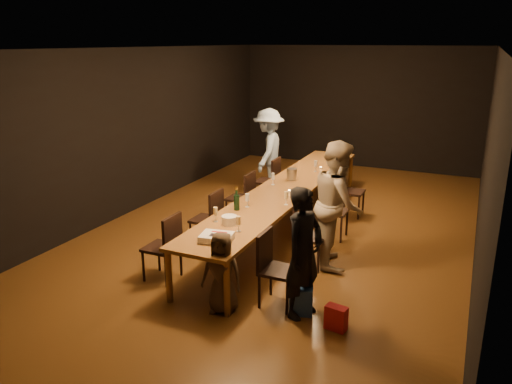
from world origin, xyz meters
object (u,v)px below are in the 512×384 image
at_px(chair_right_3, 352,191).
at_px(plate_stack, 229,220).
at_px(chair_right_0, 279,270).
at_px(woman_tan, 338,204).
at_px(ice_bucket, 292,174).
at_px(birthday_cake, 217,238).
at_px(chair_left_3, 267,181).
at_px(chair_left_2, 240,197).
at_px(chair_right_2, 334,210).
at_px(champagne_bottle, 237,198).
at_px(table, 285,190).
at_px(chair_left_0, 161,247).
at_px(woman_birthday, 304,253).
at_px(man_blue, 268,151).
at_px(child, 222,273).
at_px(chair_right_1, 311,236).
at_px(chair_left_1, 206,219).

height_order(chair_right_3, plate_stack, chair_right_3).
distance_m(chair_right_0, woman_tan, 1.55).
bearing_deg(ice_bucket, birthday_cake, -87.24).
bearing_deg(chair_left_3, chair_left_2, -180.00).
bearing_deg(chair_left_2, chair_right_2, -90.00).
bearing_deg(birthday_cake, champagne_bottle, 94.40).
bearing_deg(table, chair_right_3, 54.69).
bearing_deg(chair_left_0, chair_right_0, -90.00).
xyz_separation_m(woman_birthday, plate_stack, (-1.24, 0.55, 0.03)).
relative_size(man_blue, champagne_bottle, 5.10).
xyz_separation_m(chair_right_0, chair_left_0, (-1.70, 0.00, 0.00)).
distance_m(chair_left_0, child, 1.22).
distance_m(chair_right_1, child, 1.71).
bearing_deg(chair_right_3, birthday_cake, -11.92).
xyz_separation_m(chair_right_1, chair_left_3, (-1.70, 2.40, 0.00)).
relative_size(chair_left_1, plate_stack, 4.40).
xyz_separation_m(chair_right_0, plate_stack, (-0.91, 0.46, 0.34)).
bearing_deg(chair_right_0, chair_right_1, 180.00).
xyz_separation_m(chair_right_0, chair_right_1, (0.00, 1.20, 0.00)).
relative_size(table, chair_left_2, 6.45).
relative_size(chair_right_2, chair_left_2, 1.00).
xyz_separation_m(table, woman_tan, (1.15, -0.94, 0.20)).
bearing_deg(ice_bucket, plate_stack, -89.42).
relative_size(woman_tan, plate_stack, 8.55).
distance_m(man_blue, birthday_cake, 4.65).
xyz_separation_m(chair_right_3, chair_left_2, (-1.70, -1.20, 0.00)).
bearing_deg(chair_left_0, chair_right_1, -54.78).
bearing_deg(chair_right_2, chair_right_3, 180.00).
bearing_deg(chair_left_2, champagne_bottle, -155.66).
relative_size(chair_right_0, plate_stack, 4.40).
bearing_deg(ice_bucket, chair_right_0, -72.35).
bearing_deg(chair_left_3, child, -164.09).
relative_size(woman_birthday, ice_bucket, 7.89).
distance_m(chair_right_1, chair_left_2, 2.08).
relative_size(chair_left_1, woman_birthday, 0.59).
distance_m(man_blue, champagne_bottle, 3.46).
bearing_deg(chair_right_3, table, -35.31).
bearing_deg(table, plate_stack, -91.67).
bearing_deg(chair_left_0, chair_left_2, 0.00).
height_order(chair_right_1, chair_left_2, same).
bearing_deg(woman_birthday, chair_left_2, 56.99).
distance_m(woman_tan, man_blue, 3.71).
relative_size(chair_left_1, chair_left_3, 1.00).
height_order(chair_left_1, champagne_bottle, champagne_bottle).
xyz_separation_m(woman_birthday, man_blue, (-2.34, 4.46, 0.10)).
height_order(chair_right_0, birthday_cake, chair_right_0).
relative_size(chair_left_2, child, 0.93).
height_order(chair_left_1, plate_stack, chair_left_1).
height_order(woman_birthday, child, woman_birthday).
bearing_deg(chair_right_1, chair_right_3, 180.00).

